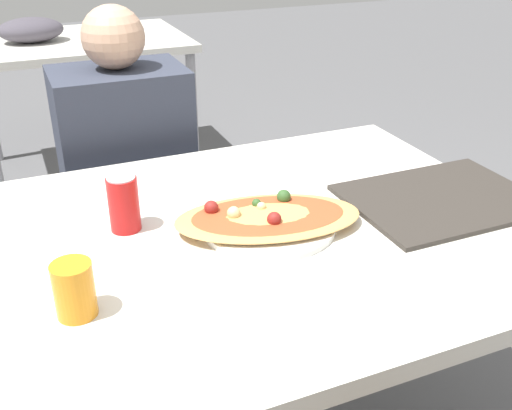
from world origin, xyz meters
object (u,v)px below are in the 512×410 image
dining_table (244,257)px  person_seated (127,158)px  chair_far_seated (125,197)px  drink_glass (74,290)px  pizza_main (267,219)px  soda_can (124,204)px

dining_table → person_seated: person_seated is taller
chair_far_seated → person_seated: (-0.00, -0.11, 0.18)m
person_seated → chair_far_seated: bearing=-90.0°
chair_far_seated → drink_glass: (-0.26, -0.96, 0.31)m
person_seated → drink_glass: 0.90m
drink_glass → dining_table: bearing=22.4°
dining_table → drink_glass: size_ratio=12.72×
chair_far_seated → drink_glass: drink_glass is taller
dining_table → drink_glass: 0.42m
person_seated → pizza_main: bearing=103.7°
drink_glass → person_seated: bearing=72.9°
person_seated → drink_glass: (-0.26, -0.85, 0.13)m
person_seated → pizza_main: person_seated is taller
soda_can → drink_glass: size_ratio=1.23×
pizza_main → soda_can: bearing=158.8°
dining_table → drink_glass: bearing=-157.6°
dining_table → pizza_main: size_ratio=2.86×
chair_far_seated → person_seated: 0.22m
chair_far_seated → person_seated: bearing=90.0°
dining_table → person_seated: (-0.11, 0.70, -0.01)m
dining_table → person_seated: 0.71m
dining_table → drink_glass: drink_glass is taller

